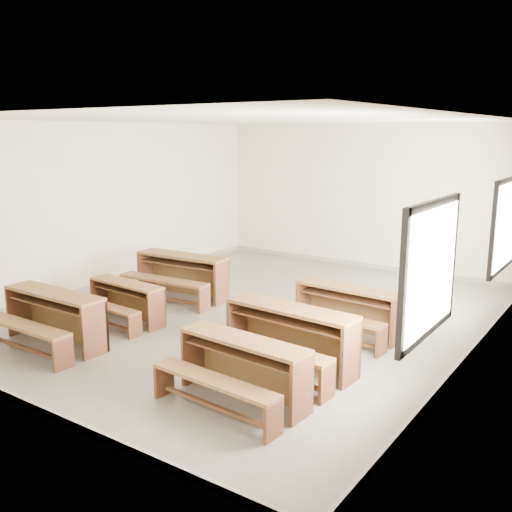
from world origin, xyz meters
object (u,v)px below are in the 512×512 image
Objects in this scene: desk_set_4 at (288,333)px; desk_set_5 at (346,307)px; desk_set_2 at (180,273)px; desk_set_0 at (52,315)px; desk_set_3 at (241,366)px; desk_set_1 at (125,299)px.

desk_set_5 is at bearing 91.05° from desk_set_4.
desk_set_0 is at bearing -91.83° from desk_set_2.
desk_set_1 is at bearing 163.19° from desk_set_3.
desk_set_2 is (-0.19, 1.54, 0.09)m from desk_set_1.
desk_set_3 is 0.90× the size of desk_set_4.
desk_set_4 is (-0.05, 1.09, 0.05)m from desk_set_3.
desk_set_2 reaches higher than desk_set_5.
desk_set_0 is 3.43m from desk_set_4.
desk_set_5 is (0.01, 2.67, 0.00)m from desk_set_3.
desk_set_1 is at bearing -152.18° from desk_set_5.
desk_set_0 is 1.18× the size of desk_set_1.
desk_set_2 is 1.00× the size of desk_set_4.
desk_set_4 is 1.10× the size of desk_set_5.
desk_set_0 is at bearing -174.14° from desk_set_3.
desk_set_4 is (3.21, 1.21, 0.02)m from desk_set_0.
desk_set_4 is at bearing 96.15° from desk_set_3.
desk_set_5 is at bearing 27.97° from desk_set_1.
desk_set_5 is (3.21, 1.47, 0.05)m from desk_set_1.
desk_set_4 is 1.58m from desk_set_5.
desk_set_1 is (0.06, 1.32, -0.08)m from desk_set_0.
desk_set_3 is at bearing -43.41° from desk_set_2.
desk_set_2 is 1.11× the size of desk_set_3.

